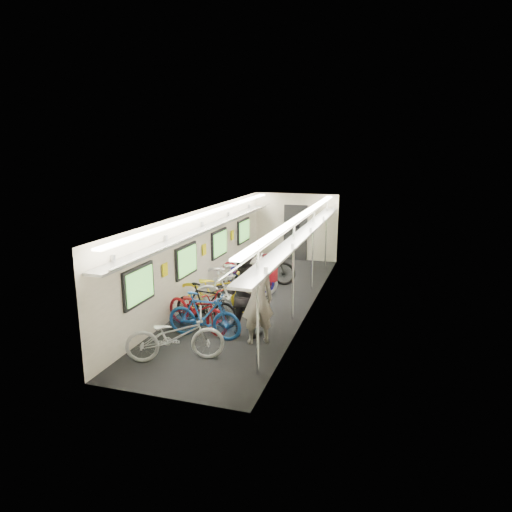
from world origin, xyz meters
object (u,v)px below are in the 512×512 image
Objects in this scene: bicycle_0 at (175,336)px; backpack at (271,273)px; bicycle_1 at (204,315)px; passenger_near at (258,300)px; passenger_mid at (244,295)px.

backpack reaches higher than bicycle_0.
backpack is at bearing -49.22° from bicycle_1.
passenger_near is 0.96m from backpack.
passenger_mid is at bearing -120.89° from backpack.
passenger_mid is at bearing -56.52° from bicycle_1.
backpack is at bearing -123.72° from passenger_near.
passenger_mid is (0.73, 0.47, 0.39)m from bicycle_1.
backpack is at bearing -125.49° from passenger_mid.
bicycle_0 is 1.14m from bicycle_1.
bicycle_1 reaches higher than bicycle_0.
passenger_near reaches higher than backpack.
passenger_near reaches higher than bicycle_0.
passenger_near is at bearing 144.94° from passenger_mid.
bicycle_1 is 1.73m from backpack.
backpack is (1.19, 0.99, 0.78)m from bicycle_1.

